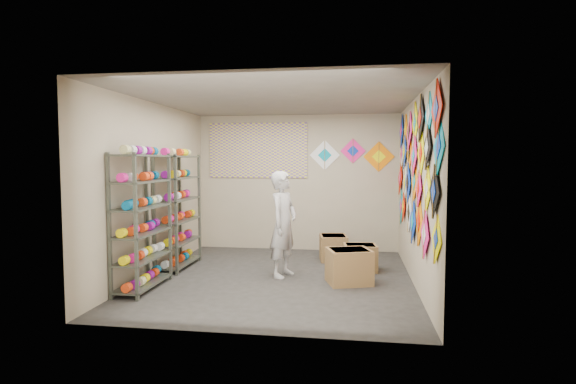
% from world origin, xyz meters
% --- Properties ---
extents(ground, '(4.50, 4.50, 0.00)m').
position_xyz_m(ground, '(0.00, 0.00, 0.00)').
color(ground, '#282623').
extents(room_walls, '(4.50, 4.50, 4.50)m').
position_xyz_m(room_walls, '(0.00, 0.00, 1.64)').
color(room_walls, tan).
rests_on(room_walls, ground).
extents(shelf_rack_front, '(0.40, 1.10, 1.90)m').
position_xyz_m(shelf_rack_front, '(-1.78, -0.85, 0.95)').
color(shelf_rack_front, '#4C5147').
rests_on(shelf_rack_front, ground).
extents(shelf_rack_back, '(0.40, 1.10, 1.90)m').
position_xyz_m(shelf_rack_back, '(-1.78, 0.45, 0.95)').
color(shelf_rack_back, '#4C5147').
rests_on(shelf_rack_back, ground).
extents(string_spools, '(0.12, 2.36, 0.12)m').
position_xyz_m(string_spools, '(-1.78, -0.20, 1.05)').
color(string_spools, '#FF1999').
rests_on(string_spools, ground).
extents(kite_wall_display, '(0.06, 4.31, 2.07)m').
position_xyz_m(kite_wall_display, '(1.98, 0.06, 1.65)').
color(kite_wall_display, '#FEF800').
rests_on(kite_wall_display, room_walls).
extents(back_wall_kites, '(1.65, 0.02, 0.66)m').
position_xyz_m(back_wall_kites, '(1.08, 2.24, 1.91)').
color(back_wall_kites, white).
rests_on(back_wall_kites, room_walls).
extents(poster, '(2.00, 0.01, 1.10)m').
position_xyz_m(poster, '(-0.80, 2.23, 2.00)').
color(poster, '#6A479B').
rests_on(poster, room_walls).
extents(shopkeeper, '(0.83, 0.75, 1.63)m').
position_xyz_m(shopkeeper, '(0.05, 0.12, 0.82)').
color(shopkeeper, '#BEB5AC').
rests_on(shopkeeper, ground).
extents(carton_a, '(0.73, 0.66, 0.50)m').
position_xyz_m(carton_a, '(1.07, -0.15, 0.25)').
color(carton_a, brown).
rests_on(carton_a, ground).
extents(carton_b, '(0.57, 0.48, 0.43)m').
position_xyz_m(carton_b, '(1.24, 0.64, 0.21)').
color(carton_b, brown).
rests_on(carton_b, ground).
extents(carton_c, '(0.54, 0.58, 0.45)m').
position_xyz_m(carton_c, '(0.77, 1.35, 0.23)').
color(carton_c, brown).
rests_on(carton_c, ground).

